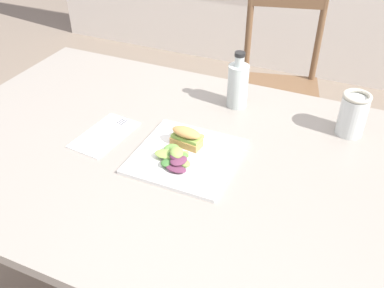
{
  "coord_description": "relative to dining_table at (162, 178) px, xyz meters",
  "views": [
    {
      "loc": [
        0.48,
        -0.93,
        1.46
      ],
      "look_at": [
        0.09,
        -0.05,
        0.76
      ],
      "focal_mm": 39.6,
      "sensor_mm": 36.0,
      "label": 1
    }
  ],
  "objects": [
    {
      "name": "chair_wooden_far",
      "position": [
        0.11,
        1.02,
        -0.18
      ],
      "size": [
        0.48,
        0.48,
        0.87
      ],
      "color": "brown",
      "rests_on": "ground"
    },
    {
      "name": "bottle_cold_brew",
      "position": [
        0.12,
        0.31,
        0.18
      ],
      "size": [
        0.07,
        0.07,
        0.19
      ],
      "color": "#472819",
      "rests_on": "dining_table"
    },
    {
      "name": "plate_lunch",
      "position": [
        0.09,
        -0.01,
        0.12
      ],
      "size": [
        0.27,
        0.27,
        0.01
      ],
      "primitive_type": "cube",
      "color": "white",
      "rests_on": "dining_table"
    },
    {
      "name": "mason_jar_iced_tea",
      "position": [
        0.48,
        0.3,
        0.17
      ],
      "size": [
        0.08,
        0.08,
        0.13
      ],
      "color": "#C67528",
      "rests_on": "dining_table"
    },
    {
      "name": "dining_table",
      "position": [
        0.0,
        0.0,
        0.0
      ],
      "size": [
        1.39,
        0.95,
        0.74
      ],
      "color": "gray",
      "rests_on": "ground"
    },
    {
      "name": "fork_on_napkin",
      "position": [
        -0.18,
        0.01,
        0.12
      ],
      "size": [
        0.05,
        0.19,
        0.0
      ],
      "color": "silver",
      "rests_on": "napkin_folded"
    },
    {
      "name": "sandwich_half_front",
      "position": [
        0.07,
        0.03,
        0.15
      ],
      "size": [
        0.09,
        0.06,
        0.06
      ],
      "color": "tan",
      "rests_on": "plate_lunch"
    },
    {
      "name": "napkin_folded",
      "position": [
        -0.18,
        -0.01,
        0.11
      ],
      "size": [
        0.13,
        0.22,
        0.0
      ],
      "primitive_type": "cube",
      "rotation": [
        0.0,
        0.0,
        -0.09
      ],
      "color": "white",
      "rests_on": "dining_table"
    },
    {
      "name": "salad_mixed_greens",
      "position": [
        0.07,
        -0.05,
        0.14
      ],
      "size": [
        0.12,
        0.11,
        0.04
      ],
      "color": "#84A84C",
      "rests_on": "plate_lunch"
    },
    {
      "name": "ground_plane",
      "position": [
        -0.0,
        0.08,
        -0.63
      ],
      "size": [
        8.21,
        8.21,
        0.0
      ],
      "primitive_type": "plane",
      "color": "#7A6B5B"
    }
  ]
}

